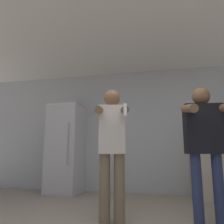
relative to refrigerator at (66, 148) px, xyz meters
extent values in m
cube|color=#B2B7BC|center=(1.44, 0.38, 0.39)|extent=(7.00, 0.06, 2.55)
cube|color=silver|center=(1.44, -1.10, 1.69)|extent=(7.00, 3.41, 0.05)
cube|color=silver|center=(0.00, 0.01, 0.00)|extent=(0.63, 0.68, 1.78)
cube|color=#B6B6BB|center=(0.00, -0.34, 0.00)|extent=(0.61, 0.01, 1.71)
cylinder|color=#99999E|center=(0.20, -0.36, 0.09)|extent=(0.02, 0.02, 0.80)
cube|color=#676256|center=(2.99, 0.05, 0.09)|extent=(1.18, 0.62, 0.01)
cylinder|color=maroon|center=(2.59, 0.06, 0.20)|extent=(0.09, 0.09, 0.22)
cylinder|color=maroon|center=(2.59, 0.06, 0.34)|extent=(0.03, 0.03, 0.05)
sphere|color=#B29933|center=(2.59, 0.06, 0.36)|extent=(0.03, 0.03, 0.03)
cylinder|color=#75664C|center=(1.23, -1.58, -0.49)|extent=(0.13, 0.13, 0.80)
cylinder|color=#75664C|center=(1.40, -1.54, -0.49)|extent=(0.13, 0.13, 0.80)
cube|color=beige|center=(1.31, -1.56, 0.21)|extent=(0.36, 0.26, 0.60)
sphere|color=brown|center=(1.31, -1.56, 0.62)|extent=(0.21, 0.21, 0.21)
cylinder|color=brown|center=(1.19, -1.74, 0.44)|extent=(0.15, 0.33, 0.14)
cylinder|color=brown|center=(1.49, -1.68, 0.44)|extent=(0.15, 0.33, 0.14)
cube|color=white|center=(1.52, -1.82, 0.41)|extent=(0.04, 0.04, 0.14)
cylinder|color=navy|center=(2.30, -1.42, -0.49)|extent=(0.12, 0.12, 0.80)
cylinder|color=navy|center=(2.54, -1.39, -0.49)|extent=(0.12, 0.12, 0.80)
cube|color=black|center=(2.42, -1.40, 0.21)|extent=(0.47, 0.26, 0.60)
sphere|color=brown|center=(2.42, -1.40, 0.62)|extent=(0.22, 0.22, 0.22)
cylinder|color=brown|center=(2.24, -1.62, 0.43)|extent=(0.16, 0.41, 0.16)
camera|label=1|loc=(1.90, -4.24, -0.06)|focal=35.00mm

